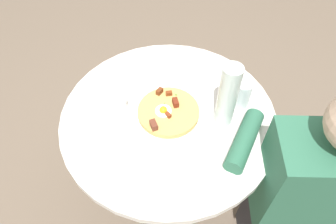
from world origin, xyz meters
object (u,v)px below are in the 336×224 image
(dining_table, at_px, (168,140))
(pizza_plate, at_px, (168,114))
(breakfast_pizza, at_px, (167,111))
(bread_plate, at_px, (118,78))
(knife, at_px, (118,158))
(salt_shaker, at_px, (123,104))
(fork, at_px, (115,150))
(person_seated, at_px, (298,202))
(water_bottle, at_px, (228,96))
(water_glass, at_px, (242,94))

(dining_table, distance_m, pizza_plate, 0.18)
(pizza_plate, xyz_separation_m, breakfast_pizza, (0.00, 0.00, 0.02))
(dining_table, xyz_separation_m, breakfast_pizza, (0.00, -0.00, 0.20))
(bread_plate, distance_m, knife, 0.40)
(salt_shaker, bearing_deg, knife, 91.58)
(fork, height_order, knife, same)
(person_seated, bearing_deg, water_bottle, -36.11)
(dining_table, height_order, knife, knife)
(knife, bearing_deg, fork, -90.00)
(pizza_plate, relative_size, fork, 1.58)
(bread_plate, bearing_deg, dining_table, 138.67)
(dining_table, xyz_separation_m, person_seated, (-0.53, 0.25, -0.06))
(water_bottle, relative_size, salt_shaker, 6.01)
(fork, relative_size, salt_shaker, 3.88)
(breakfast_pizza, distance_m, fork, 0.25)
(breakfast_pizza, xyz_separation_m, water_bottle, (-0.22, 0.02, 0.11))
(dining_table, relative_size, bread_plate, 4.49)
(water_bottle, distance_m, salt_shaker, 0.41)
(knife, height_order, salt_shaker, salt_shaker)
(bread_plate, relative_size, knife, 1.06)
(fork, xyz_separation_m, salt_shaker, (-0.01, -0.20, 0.02))
(water_bottle, bearing_deg, fork, 20.69)
(person_seated, xyz_separation_m, water_glass, (0.24, -0.32, 0.29))
(person_seated, distance_m, water_glass, 0.49)
(bread_plate, bearing_deg, pizza_plate, 138.63)
(water_glass, bearing_deg, knife, 30.22)
(person_seated, bearing_deg, salt_shaker, -21.70)
(pizza_plate, xyz_separation_m, water_glass, (-0.29, -0.07, 0.05))
(bread_plate, bearing_deg, salt_shaker, 104.99)
(knife, relative_size, water_glass, 1.54)
(fork, bearing_deg, dining_table, -166.48)
(person_seated, height_order, water_bottle, person_seated)
(dining_table, height_order, breakfast_pizza, breakfast_pizza)
(water_glass, relative_size, water_bottle, 0.42)
(knife, bearing_deg, person_seated, 148.36)
(knife, height_order, water_glass, water_glass)
(breakfast_pizza, height_order, water_bottle, water_bottle)
(bread_plate, distance_m, water_glass, 0.53)
(breakfast_pizza, bearing_deg, dining_table, 154.18)
(person_seated, distance_m, salt_shaker, 0.81)
(pizza_plate, distance_m, breakfast_pizza, 0.02)
(pizza_plate, height_order, fork, pizza_plate)
(dining_table, distance_m, breakfast_pizza, 0.20)
(knife, xyz_separation_m, water_bottle, (-0.39, -0.18, 0.13))
(fork, bearing_deg, knife, 90.00)
(fork, height_order, water_bottle, water_bottle)
(water_bottle, bearing_deg, knife, 25.47)
(person_seated, relative_size, fork, 6.31)
(knife, distance_m, water_bottle, 0.45)
(water_bottle, xyz_separation_m, salt_shaker, (0.39, -0.05, -0.12))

